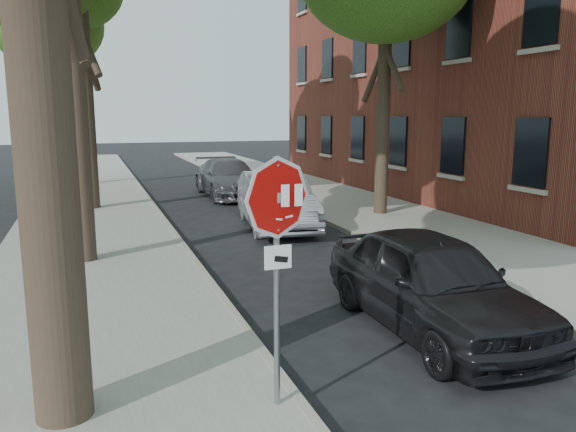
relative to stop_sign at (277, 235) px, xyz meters
name	(u,v)px	position (x,y,z in m)	size (l,w,h in m)	color
ground	(338,403)	(0.70, 0.03, -1.95)	(120.00, 120.00, 0.00)	black
sidewalk_left	(90,220)	(-1.80, 12.03, -1.89)	(4.00, 55.00, 0.12)	gray
sidewalk_right	(352,205)	(6.70, 12.03, -1.89)	(4.00, 55.00, 0.12)	gray
curb_left	(161,216)	(0.25, 12.03, -1.88)	(0.12, 55.00, 0.13)	#9E9384
curb_right	(296,208)	(4.65, 12.03, -1.88)	(0.12, 55.00, 0.13)	#9E9384
stop_sign	(277,235)	(0.00, 0.00, 0.00)	(0.76, 0.34, 2.61)	gray
tree_far	(72,16)	(-2.02, 21.14, 5.26)	(5.29, 4.91, 9.33)	black
car_a	(431,282)	(2.86, 1.53, -1.22)	(1.72, 4.28, 1.46)	black
car_b	(276,200)	(3.11, 9.48, -1.18)	(1.62, 4.64, 1.53)	#AAACB3
car_c	(229,178)	(3.30, 15.84, -1.24)	(1.99, 4.89, 1.42)	#4A494E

